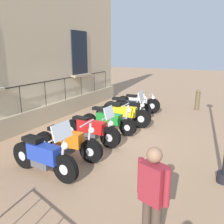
{
  "coord_description": "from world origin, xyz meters",
  "views": [
    {
      "loc": [
        3.88,
        -7.06,
        2.89
      ],
      "look_at": [
        0.38,
        0.0,
        0.8
      ],
      "focal_mm": 37.82,
      "sensor_mm": 36.0,
      "label": 1
    }
  ],
  "objects_px": {
    "motorcycle_red": "(91,130)",
    "motorcycle_black": "(127,108)",
    "motorcycle_orange": "(67,143)",
    "bollard": "(198,100)",
    "motorcycle_blue": "(44,157)",
    "motorcycle_white": "(138,103)",
    "motorcycle_green": "(108,121)",
    "pedestrian_walking": "(153,195)",
    "motorcycle_yellow": "(123,114)"
  },
  "relations": [
    {
      "from": "motorcycle_white",
      "to": "bollard",
      "type": "relative_size",
      "value": 2.15
    },
    {
      "from": "motorcycle_orange",
      "to": "motorcycle_black",
      "type": "distance_m",
      "value": 4.39
    },
    {
      "from": "motorcycle_green",
      "to": "pedestrian_walking",
      "type": "relative_size",
      "value": 1.31
    },
    {
      "from": "motorcycle_green",
      "to": "motorcycle_yellow",
      "type": "xyz_separation_m",
      "value": [
        0.15,
        0.95,
        0.06
      ]
    },
    {
      "from": "pedestrian_walking",
      "to": "motorcycle_white",
      "type": "bearing_deg",
      "value": 111.76
    },
    {
      "from": "motorcycle_green",
      "to": "motorcycle_white",
      "type": "distance_m",
      "value": 3.24
    },
    {
      "from": "motorcycle_black",
      "to": "bollard",
      "type": "relative_size",
      "value": 2.11
    },
    {
      "from": "motorcycle_orange",
      "to": "bollard",
      "type": "bearing_deg",
      "value": 70.91
    },
    {
      "from": "motorcycle_blue",
      "to": "motorcycle_white",
      "type": "height_order",
      "value": "motorcycle_blue"
    },
    {
      "from": "motorcycle_blue",
      "to": "motorcycle_orange",
      "type": "relative_size",
      "value": 0.95
    },
    {
      "from": "motorcycle_blue",
      "to": "motorcycle_green",
      "type": "distance_m",
      "value": 3.32
    },
    {
      "from": "motorcycle_orange",
      "to": "bollard",
      "type": "height_order",
      "value": "motorcycle_orange"
    },
    {
      "from": "motorcycle_green",
      "to": "motorcycle_white",
      "type": "height_order",
      "value": "motorcycle_green"
    },
    {
      "from": "motorcycle_yellow",
      "to": "pedestrian_walking",
      "type": "relative_size",
      "value": 1.37
    },
    {
      "from": "motorcycle_yellow",
      "to": "motorcycle_black",
      "type": "relative_size",
      "value": 1.05
    },
    {
      "from": "motorcycle_orange",
      "to": "motorcycle_black",
      "type": "relative_size",
      "value": 1.01
    },
    {
      "from": "motorcycle_red",
      "to": "motorcycle_green",
      "type": "distance_m",
      "value": 1.14
    },
    {
      "from": "motorcycle_green",
      "to": "bollard",
      "type": "relative_size",
      "value": 2.13
    },
    {
      "from": "motorcycle_green",
      "to": "motorcycle_white",
      "type": "bearing_deg",
      "value": 91.64
    },
    {
      "from": "motorcycle_black",
      "to": "motorcycle_white",
      "type": "relative_size",
      "value": 0.98
    },
    {
      "from": "motorcycle_blue",
      "to": "motorcycle_black",
      "type": "xyz_separation_m",
      "value": [
        -0.17,
        5.4,
        -0.02
      ]
    },
    {
      "from": "motorcycle_yellow",
      "to": "motorcycle_white",
      "type": "distance_m",
      "value": 2.31
    },
    {
      "from": "motorcycle_orange",
      "to": "bollard",
      "type": "xyz_separation_m",
      "value": [
        2.49,
        7.19,
        0.08
      ]
    },
    {
      "from": "motorcycle_red",
      "to": "motorcycle_black",
      "type": "xyz_separation_m",
      "value": [
        -0.12,
        3.22,
        0.01
      ]
    },
    {
      "from": "motorcycle_orange",
      "to": "pedestrian_walking",
      "type": "bearing_deg",
      "value": -33.59
    },
    {
      "from": "motorcycle_yellow",
      "to": "motorcycle_white",
      "type": "relative_size",
      "value": 1.03
    },
    {
      "from": "motorcycle_orange",
      "to": "motorcycle_white",
      "type": "distance_m",
      "value": 5.55
    },
    {
      "from": "motorcycle_orange",
      "to": "bollard",
      "type": "relative_size",
      "value": 2.12
    },
    {
      "from": "motorcycle_orange",
      "to": "motorcycle_green",
      "type": "bearing_deg",
      "value": 88.2
    },
    {
      "from": "motorcycle_red",
      "to": "motorcycle_black",
      "type": "bearing_deg",
      "value": 92.17
    },
    {
      "from": "motorcycle_red",
      "to": "motorcycle_black",
      "type": "distance_m",
      "value": 3.23
    },
    {
      "from": "motorcycle_yellow",
      "to": "motorcycle_orange",
      "type": "bearing_deg",
      "value": -93.91
    },
    {
      "from": "motorcycle_orange",
      "to": "motorcycle_red",
      "type": "relative_size",
      "value": 1.01
    },
    {
      "from": "motorcycle_green",
      "to": "pedestrian_walking",
      "type": "height_order",
      "value": "pedestrian_walking"
    },
    {
      "from": "motorcycle_blue",
      "to": "bollard",
      "type": "bearing_deg",
      "value": 73.68
    },
    {
      "from": "motorcycle_red",
      "to": "motorcycle_black",
      "type": "relative_size",
      "value": 1.0
    },
    {
      "from": "motorcycle_blue",
      "to": "motorcycle_green",
      "type": "relative_size",
      "value": 0.94
    },
    {
      "from": "motorcycle_blue",
      "to": "motorcycle_red",
      "type": "distance_m",
      "value": 2.18
    },
    {
      "from": "pedestrian_walking",
      "to": "motorcycle_green",
      "type": "bearing_deg",
      "value": 124.19
    },
    {
      "from": "motorcycle_white",
      "to": "bollard",
      "type": "bearing_deg",
      "value": 33.15
    },
    {
      "from": "motorcycle_white",
      "to": "pedestrian_walking",
      "type": "relative_size",
      "value": 1.32
    },
    {
      "from": "motorcycle_black",
      "to": "motorcycle_white",
      "type": "height_order",
      "value": "motorcycle_black"
    },
    {
      "from": "motorcycle_yellow",
      "to": "motorcycle_black",
      "type": "distance_m",
      "value": 1.18
    },
    {
      "from": "motorcycle_blue",
      "to": "motorcycle_orange",
      "type": "xyz_separation_m",
      "value": [
        -0.09,
        1.01,
        -0.04
      ]
    },
    {
      "from": "motorcycle_green",
      "to": "pedestrian_walking",
      "type": "distance_m",
      "value": 5.21
    },
    {
      "from": "motorcycle_orange",
      "to": "motorcycle_red",
      "type": "bearing_deg",
      "value": 87.94
    },
    {
      "from": "motorcycle_black",
      "to": "pedestrian_walking",
      "type": "xyz_separation_m",
      "value": [
        3.07,
        -6.37,
        0.48
      ]
    },
    {
      "from": "motorcycle_green",
      "to": "motorcycle_red",
      "type": "bearing_deg",
      "value": -91.54
    },
    {
      "from": "motorcycle_red",
      "to": "bollard",
      "type": "xyz_separation_m",
      "value": [
        2.45,
        6.02,
        0.07
      ]
    },
    {
      "from": "motorcycle_red",
      "to": "motorcycle_yellow",
      "type": "xyz_separation_m",
      "value": [
        0.18,
        2.09,
        0.04
      ]
    }
  ]
}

